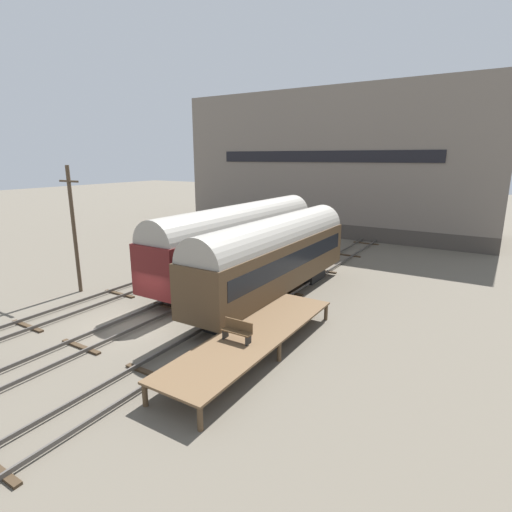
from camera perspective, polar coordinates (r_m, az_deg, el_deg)
name	(u,v)px	position (r m, az deg, el deg)	size (l,w,h in m)	color
ground_plane	(131,325)	(22.51, -17.40, -9.45)	(200.00, 200.00, 0.00)	#60594C
track_left	(78,307)	(25.85, -24.06, -6.64)	(2.60, 60.00, 0.26)	#4C4742
track_middle	(131,323)	(22.45, -17.43, -9.12)	(2.60, 60.00, 0.26)	#4C4742
track_right	(197,343)	(19.51, -8.48, -12.21)	(2.60, 60.00, 0.26)	#4C4742
train_car_brown	(275,253)	(24.46, 2.73, 0.38)	(2.93, 15.27, 5.21)	black
train_car_maroon	(240,236)	(29.12, -2.29, 2.82)	(3.05, 17.74, 5.41)	black
station_platform	(255,335)	(18.29, -0.21, -11.24)	(2.83, 11.08, 0.99)	brown
bench	(237,330)	(17.44, -2.66, -10.51)	(1.40, 0.40, 0.91)	brown
utility_pole	(74,228)	(28.17, -24.57, 3.65)	(1.80, 0.24, 8.22)	#473828
warehouse_building	(338,163)	(50.08, 11.67, 12.83)	(35.48, 11.24, 15.93)	#46403A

